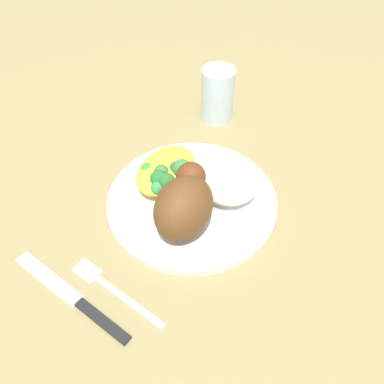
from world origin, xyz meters
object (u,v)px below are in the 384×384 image
at_px(rice_pile, 230,182).
at_px(mac_cheese_with_broccoli, 166,172).
at_px(roasted_chicken, 184,204).
at_px(water_glass, 217,95).
at_px(plate, 192,200).
at_px(knife, 79,302).
at_px(fork, 113,289).

xyz_separation_m(rice_pile, mac_cheese_with_broccoli, (-0.02, 0.09, -0.00)).
bearing_deg(roasted_chicken, rice_pile, -17.77).
distance_m(roasted_chicken, water_glass, 0.27).
relative_size(plate, mac_cheese_with_broccoli, 2.22).
height_order(roasted_chicken, knife, roasted_chicken).
bearing_deg(fork, mac_cheese_with_broccoli, 9.52).
xyz_separation_m(plate, knife, (-0.20, 0.04, -0.00)).
bearing_deg(roasted_chicken, plate, 17.36).
relative_size(fork, water_glass, 1.49).
distance_m(roasted_chicken, fork, 0.14).
relative_size(mac_cheese_with_broccoli, knife, 0.59).
height_order(rice_pile, mac_cheese_with_broccoli, mac_cheese_with_broccoli).
distance_m(plate, roasted_chicken, 0.07).
distance_m(knife, water_glass, 0.41).
bearing_deg(water_glass, mac_cheese_with_broccoli, -176.46).
bearing_deg(roasted_chicken, fork, 164.42).
height_order(rice_pile, knife, rice_pile).
height_order(mac_cheese_with_broccoli, knife, mac_cheese_with_broccoli).
bearing_deg(rice_pile, plate, 130.20).
bearing_deg(water_glass, plate, -163.62).
bearing_deg(rice_pile, knife, 160.22).
bearing_deg(mac_cheese_with_broccoli, rice_pile, -74.81).
xyz_separation_m(roasted_chicken, mac_cheese_with_broccoli, (0.06, 0.06, -0.02)).
xyz_separation_m(rice_pile, fork, (-0.21, 0.06, -0.03)).
bearing_deg(plate, roasted_chicken, -162.64).
xyz_separation_m(roasted_chicken, knife, (-0.15, 0.06, -0.05)).
distance_m(rice_pile, water_glass, 0.20).
relative_size(plate, fork, 1.73).
distance_m(rice_pile, mac_cheese_with_broccoli, 0.09).
xyz_separation_m(rice_pile, water_glass, (0.17, 0.10, 0.01)).
height_order(plate, water_glass, water_glass).
relative_size(fork, knife, 0.75).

